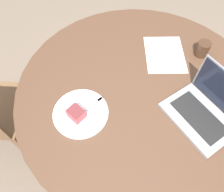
% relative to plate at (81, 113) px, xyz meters
% --- Properties ---
extents(ground_plane, '(12.00, 12.00, 0.00)m').
position_rel_plate_xyz_m(ground_plane, '(0.14, -0.31, -0.76)').
color(ground_plane, '#6B5B4C').
extents(dining_table, '(1.30, 1.30, 0.76)m').
position_rel_plate_xyz_m(dining_table, '(0.14, -0.31, -0.14)').
color(dining_table, '#4C3323').
rests_on(dining_table, ground_plane).
extents(paper_document, '(0.29, 0.23, 0.00)m').
position_rel_plate_xyz_m(paper_document, '(0.37, -0.47, -0.00)').
color(paper_document, white).
rests_on(paper_document, dining_table).
extents(plate, '(0.27, 0.27, 0.01)m').
position_rel_plate_xyz_m(plate, '(0.00, 0.00, 0.00)').
color(plate, silver).
rests_on(plate, dining_table).
extents(cake_slice, '(0.10, 0.10, 0.06)m').
position_rel_plate_xyz_m(cake_slice, '(-0.02, 0.02, 0.03)').
color(cake_slice, '#B74C51').
rests_on(cake_slice, plate).
extents(fork, '(0.12, 0.14, 0.00)m').
position_rel_plate_xyz_m(fork, '(0.03, -0.05, 0.01)').
color(fork, silver).
rests_on(fork, plate).
extents(coffee_glass, '(0.07, 0.07, 0.09)m').
position_rel_plate_xyz_m(coffee_glass, '(0.36, -0.67, 0.04)').
color(coffee_glass, '#3D2619').
rests_on(coffee_glass, dining_table).
extents(laptop, '(0.40, 0.37, 0.23)m').
position_rel_plate_xyz_m(laptop, '(-0.03, -0.58, 0.03)').
color(laptop, gray).
rests_on(laptop, dining_table).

